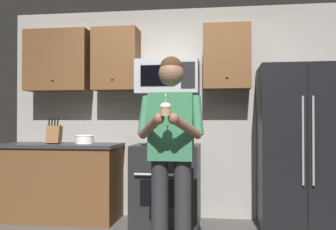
# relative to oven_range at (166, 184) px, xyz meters

# --- Properties ---
(wall_back) EXTENTS (4.40, 0.10, 2.60)m
(wall_back) POSITION_rel_oven_range_xyz_m (0.15, 0.39, 0.84)
(wall_back) COLOR gray
(wall_back) RESTS_ON ground
(oven_range) EXTENTS (0.76, 0.70, 0.93)m
(oven_range) POSITION_rel_oven_range_xyz_m (0.00, 0.00, 0.00)
(oven_range) COLOR black
(oven_range) RESTS_ON ground
(microwave) EXTENTS (0.74, 0.41, 0.40)m
(microwave) POSITION_rel_oven_range_xyz_m (0.00, 0.12, 1.26)
(microwave) COLOR #9EA0A5
(refrigerator) EXTENTS (0.90, 0.75, 1.80)m
(refrigerator) POSITION_rel_oven_range_xyz_m (1.50, -0.04, 0.44)
(refrigerator) COLOR black
(refrigerator) RESTS_ON ground
(cabinet_row_upper) EXTENTS (2.78, 0.36, 0.76)m
(cabinet_row_upper) POSITION_rel_oven_range_xyz_m (-0.57, 0.17, 1.49)
(cabinet_row_upper) COLOR brown
(counter_left) EXTENTS (1.44, 0.66, 0.92)m
(counter_left) POSITION_rel_oven_range_xyz_m (-1.30, 0.02, 0.00)
(counter_left) COLOR brown
(counter_left) RESTS_ON ground
(knife_block) EXTENTS (0.16, 0.15, 0.32)m
(knife_block) POSITION_rel_oven_range_xyz_m (-1.36, -0.03, 0.57)
(knife_block) COLOR brown
(knife_block) RESTS_ON counter_left
(bowl_large_white) EXTENTS (0.22, 0.22, 0.10)m
(bowl_large_white) POSITION_rel_oven_range_xyz_m (-1.01, 0.05, 0.51)
(bowl_large_white) COLOR white
(bowl_large_white) RESTS_ON counter_left
(person) EXTENTS (0.60, 0.48, 1.76)m
(person) POSITION_rel_oven_range_xyz_m (0.21, -1.15, 0.53)
(person) COLOR #262628
(person) RESTS_ON ground
(cupcake) EXTENTS (0.09, 0.09, 0.17)m
(cupcake) POSITION_rel_oven_range_xyz_m (0.21, -1.48, 0.83)
(cupcake) COLOR #A87F56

